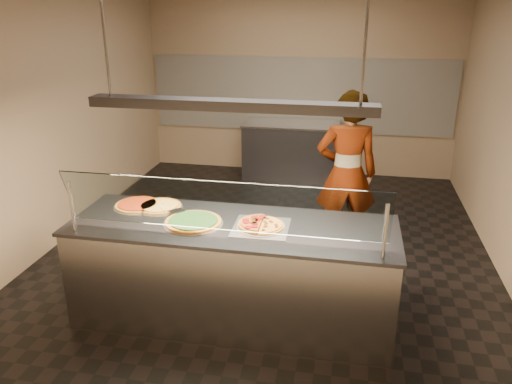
% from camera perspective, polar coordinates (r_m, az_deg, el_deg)
% --- Properties ---
extents(ground, '(5.00, 6.00, 0.02)m').
position_cam_1_polar(ground, '(5.88, 1.43, -6.64)').
color(ground, black).
rests_on(ground, ground).
extents(wall_back, '(5.00, 0.02, 3.00)m').
position_cam_1_polar(wall_back, '(8.29, 5.09, 12.39)').
color(wall_back, '#9C7E64').
rests_on(wall_back, ground).
extents(wall_front, '(5.00, 0.02, 3.00)m').
position_cam_1_polar(wall_front, '(2.59, -9.58, -6.96)').
color(wall_front, '#9C7E64').
rests_on(wall_front, ground).
extents(wall_left, '(0.02, 6.00, 3.00)m').
position_cam_1_polar(wall_left, '(6.26, -21.97, 8.28)').
color(wall_left, '#9C7E64').
rests_on(wall_left, ground).
extents(tile_band, '(4.90, 0.02, 1.20)m').
position_cam_1_polar(tile_band, '(8.29, 5.03, 10.99)').
color(tile_band, silver).
rests_on(tile_band, wall_back).
extents(serving_counter, '(2.81, 0.94, 0.93)m').
position_cam_1_polar(serving_counter, '(4.48, -2.64, -9.08)').
color(serving_counter, '#B7B7BC').
rests_on(serving_counter, ground).
extents(sneeze_guard, '(2.57, 0.18, 0.54)m').
position_cam_1_polar(sneeze_guard, '(3.85, -4.01, -1.72)').
color(sneeze_guard, '#B7B7BC').
rests_on(sneeze_guard, serving_counter).
extents(perforated_tray, '(0.48, 0.48, 0.01)m').
position_cam_1_polar(perforated_tray, '(4.20, 0.57, -3.99)').
color(perforated_tray, silver).
rests_on(perforated_tray, serving_counter).
extents(half_pizza_pepperoni, '(0.21, 0.39, 0.05)m').
position_cam_1_polar(half_pizza_pepperoni, '(4.20, -0.66, -3.54)').
color(half_pizza_pepperoni, '#915A1C').
rests_on(half_pizza_pepperoni, perforated_tray).
extents(half_pizza_sausage, '(0.20, 0.39, 0.04)m').
position_cam_1_polar(half_pizza_sausage, '(4.18, 1.82, -3.82)').
color(half_pizza_sausage, '#915A1C').
rests_on(half_pizza_sausage, perforated_tray).
extents(pizza_spinach, '(0.51, 0.51, 0.03)m').
position_cam_1_polar(pizza_spinach, '(4.30, -7.17, -3.37)').
color(pizza_spinach, silver).
rests_on(pizza_spinach, serving_counter).
extents(pizza_cheese, '(0.42, 0.42, 0.03)m').
position_cam_1_polar(pizza_cheese, '(4.68, -10.93, -1.57)').
color(pizza_cheese, silver).
rests_on(pizza_cheese, serving_counter).
extents(pizza_tomato, '(0.43, 0.43, 0.03)m').
position_cam_1_polar(pizza_tomato, '(4.76, -13.38, -1.39)').
color(pizza_tomato, silver).
rests_on(pizza_tomato, serving_counter).
extents(pizza_spatula, '(0.28, 0.17, 0.02)m').
position_cam_1_polar(pizza_spatula, '(4.56, -9.98, -1.96)').
color(pizza_spatula, '#B7B7BC').
rests_on(pizza_spatula, pizza_spinach).
extents(prep_table, '(1.51, 0.74, 0.93)m').
position_cam_1_polar(prep_table, '(8.07, 4.00, 4.67)').
color(prep_table, '#424248').
rests_on(prep_table, ground).
extents(worker, '(0.74, 0.55, 1.86)m').
position_cam_1_polar(worker, '(5.60, 10.31, 2.04)').
color(worker, '#29282E').
rests_on(worker, ground).
extents(heat_lamp_housing, '(2.30, 0.18, 0.08)m').
position_cam_1_polar(heat_lamp_housing, '(3.96, -3.00, 9.90)').
color(heat_lamp_housing, '#424248').
rests_on(heat_lamp_housing, ceiling).
extents(lamp_rod_left, '(0.02, 0.02, 1.01)m').
position_cam_1_polar(lamp_rod_left, '(4.25, -16.99, 17.23)').
color(lamp_rod_left, '#B7B7BC').
rests_on(lamp_rod_left, ceiling).
extents(lamp_rod_right, '(0.02, 0.02, 1.01)m').
position_cam_1_polar(lamp_rod_right, '(3.78, 12.45, 17.29)').
color(lamp_rod_right, '#B7B7BC').
rests_on(lamp_rod_right, ceiling).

